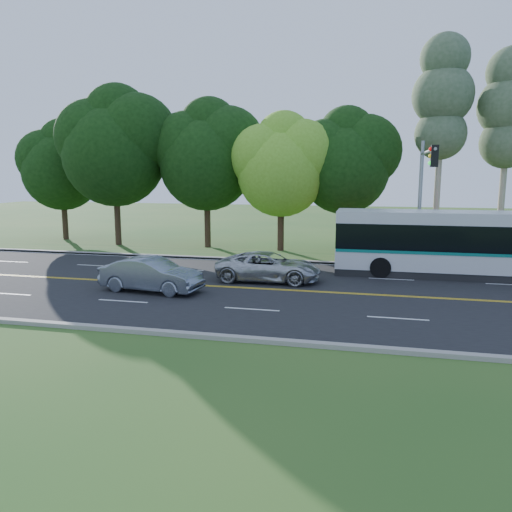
% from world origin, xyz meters
% --- Properties ---
extents(ground, '(120.00, 120.00, 0.00)m').
position_xyz_m(ground, '(0.00, 0.00, 0.00)').
color(ground, '#23531B').
rests_on(ground, ground).
extents(road, '(60.00, 14.00, 0.02)m').
position_xyz_m(road, '(0.00, 0.00, 0.01)').
color(road, black).
rests_on(road, ground).
extents(curb_north, '(60.00, 0.30, 0.15)m').
position_xyz_m(curb_north, '(0.00, 7.15, 0.07)').
color(curb_north, gray).
rests_on(curb_north, ground).
extents(curb_south, '(60.00, 0.30, 0.15)m').
position_xyz_m(curb_south, '(0.00, -7.15, 0.07)').
color(curb_south, gray).
rests_on(curb_south, ground).
extents(grass_verge, '(60.00, 4.00, 0.10)m').
position_xyz_m(grass_verge, '(0.00, 9.00, 0.05)').
color(grass_verge, '#23531B').
rests_on(grass_verge, ground).
extents(lane_markings, '(57.60, 13.82, 0.00)m').
position_xyz_m(lane_markings, '(-0.09, 0.00, 0.02)').
color(lane_markings, gold).
rests_on(lane_markings, road).
extents(tree_row, '(44.70, 9.10, 13.84)m').
position_xyz_m(tree_row, '(-5.15, 12.13, 6.73)').
color(tree_row, '#312315').
rests_on(tree_row, ground).
extents(bougainvillea_hedge, '(9.50, 2.25, 1.50)m').
position_xyz_m(bougainvillea_hedge, '(7.18, 8.15, 0.72)').
color(bougainvillea_hedge, maroon).
rests_on(bougainvillea_hedge, ground).
extents(traffic_signal, '(0.42, 6.10, 7.00)m').
position_xyz_m(traffic_signal, '(6.49, 5.40, 4.67)').
color(traffic_signal, gray).
rests_on(traffic_signal, ground).
extents(transit_bus, '(12.71, 2.86, 3.32)m').
position_xyz_m(transit_bus, '(8.50, 4.98, 1.67)').
color(transit_bus, silver).
rests_on(transit_bus, road).
extents(sedan, '(4.77, 2.12, 1.52)m').
position_xyz_m(sedan, '(-5.59, -1.59, 0.78)').
color(sedan, slate).
rests_on(sedan, road).
extents(suv, '(5.12, 2.39, 1.42)m').
position_xyz_m(suv, '(-0.91, 1.71, 0.73)').
color(suv, '#B8BBBD').
rests_on(suv, road).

